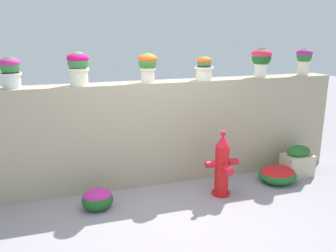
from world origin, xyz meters
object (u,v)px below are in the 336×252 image
Objects in this scene: fire_hydrant at (222,166)px; potted_plant_6 at (304,58)px; potted_plant_2 at (78,65)px; flower_bush_right at (97,198)px; potted_plant_5 at (261,58)px; planter_box at (297,161)px; potted_plant_3 at (148,64)px; potted_plant_1 at (10,70)px; potted_plant_4 at (204,67)px; flower_bush_left at (277,174)px.

potted_plant_6 is at bearing 22.31° from fire_hydrant.
flower_bush_right is at bearing -81.93° from potted_plant_2.
planter_box is at bearing -46.12° from potted_plant_5.
potted_plant_5 reaches higher than potted_plant_2.
potted_plant_5 is at bearing 0.84° from potted_plant_3.
potted_plant_1 is 2.63m from potted_plant_4.
planter_box is (3.14, 0.13, 0.09)m from flower_bush_right.
potted_plant_5 reaches higher than potted_plant_4.
potted_plant_6 is at bearing 0.04° from potted_plant_4.
potted_plant_1 reaches higher than flower_bush_right.
flower_bush_left is 1.18× the size of planter_box.
potted_plant_6 is 0.47× the size of fire_hydrant.
planter_box is (0.44, 0.12, 0.11)m from flower_bush_left.
potted_plant_1 is at bearing 163.58° from fire_hydrant.
potted_plant_2 is at bearing 179.64° from potted_plant_6.
potted_plant_6 is at bearing 38.43° from flower_bush_left.
flower_bush_left is at bearing -17.50° from potted_plant_3.
potted_plant_5 reaches higher than flower_bush_left.
potted_plant_2 is at bearing 98.07° from flower_bush_right.
potted_plant_4 is (1.79, -0.02, -0.08)m from potted_plant_2.
flower_bush_left is at bearing -10.17° from potted_plant_1.
potted_plant_5 is at bearing -0.08° from potted_plant_2.
potted_plant_3 is at bearing -2.12° from potted_plant_1.
potted_plant_1 is at bearing 172.63° from planter_box.
potted_plant_2 is at bearing 167.57° from flower_bush_left.
potted_plant_4 is at bearing 0.49° from potted_plant_3.
potted_plant_1 is at bearing 169.83° from flower_bush_left.
potted_plant_4 reaches higher than planter_box.
flower_bush_right is (-1.71, -0.60, -1.56)m from potted_plant_4.
flower_bush_left is at bearing 7.06° from fire_hydrant.
potted_plant_2 is 3.30m from flower_bush_left.
planter_box is at bearing 2.36° from flower_bush_right.
planter_box reaches higher than flower_bush_right.
potted_plant_3 reaches higher than planter_box.
planter_box is (-0.31, -0.47, -1.56)m from potted_plant_6.
potted_plant_1 is 1.14× the size of potted_plant_4.
potted_plant_1 is 0.97× the size of potted_plant_3.
flower_bush_left is (0.99, -0.59, -1.58)m from potted_plant_4.
potted_plant_6 is at bearing 56.79° from planter_box.
potted_plant_4 reaches higher than flower_bush_left.
potted_plant_3 is at bearing 168.65° from planter_box.
flower_bush_left is at bearing -12.43° from potted_plant_2.
potted_plant_4 is at bearing -0.74° from potted_plant_2.
planter_box is (2.29, -0.46, -1.54)m from potted_plant_3.
potted_plant_2 is 0.90× the size of planter_box.
flower_bush_left is 0.47m from planter_box.
potted_plant_2 is 1.08× the size of potted_plant_3.
potted_plant_1 is 0.68× the size of flower_bush_left.
potted_plant_2 is at bearing 157.58° from fire_hydrant.
potted_plant_6 is (1.74, 0.00, 0.09)m from potted_plant_4.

